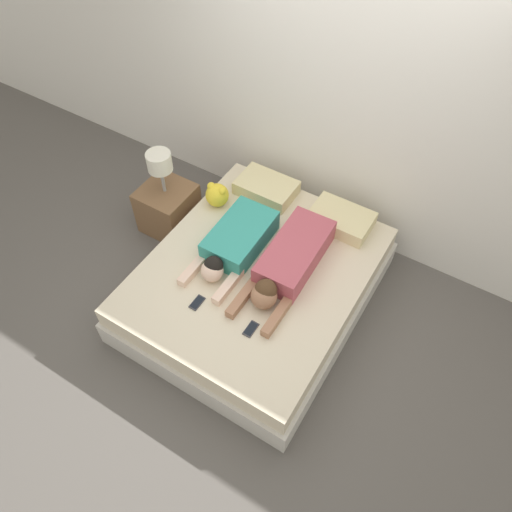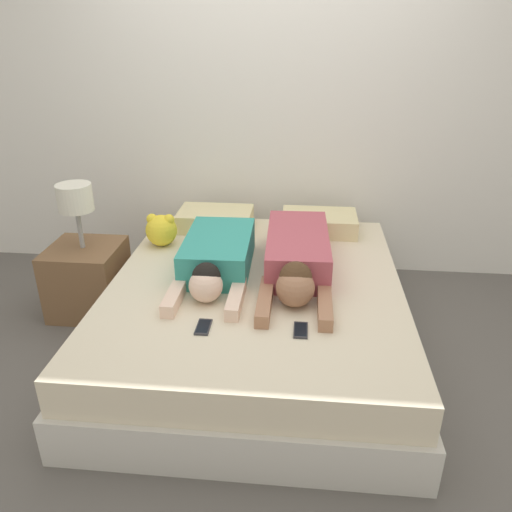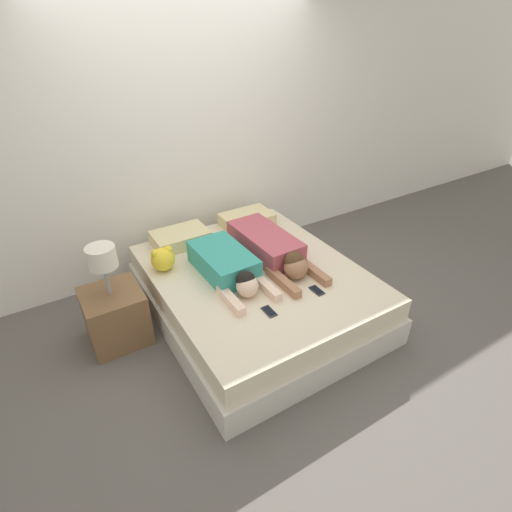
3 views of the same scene
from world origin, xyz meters
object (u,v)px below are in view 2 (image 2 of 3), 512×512
(person_right, at_px, (297,257))
(pillow_head_left, at_px, (215,219))
(cell_phone_left, at_px, (203,327))
(plush_toy, at_px, (161,229))
(bed, at_px, (256,314))
(pillow_head_right, at_px, (319,223))
(nightstand, at_px, (87,273))
(cell_phone_right, at_px, (301,330))
(person_left, at_px, (216,258))

(person_right, bearing_deg, pillow_head_left, 131.60)
(cell_phone_left, bearing_deg, plush_toy, 115.82)
(bed, relative_size, pillow_head_right, 3.92)
(pillow_head_right, height_order, nightstand, nightstand)
(person_right, xyz_separation_m, nightstand, (-1.38, 0.20, -0.27))
(pillow_head_right, distance_m, cell_phone_left, 1.41)
(bed, relative_size, nightstand, 2.28)
(cell_phone_right, bearing_deg, pillow_head_right, 85.30)
(person_left, height_order, cell_phone_right, person_left)
(cell_phone_right, bearing_deg, pillow_head_left, 116.29)
(person_left, distance_m, cell_phone_right, 0.75)
(person_left, bearing_deg, bed, -14.02)
(plush_toy, xyz_separation_m, nightstand, (-0.49, -0.13, -0.28))
(person_left, bearing_deg, pillow_head_left, 100.28)
(pillow_head_right, height_order, cell_phone_right, pillow_head_right)
(pillow_head_left, bearing_deg, person_right, -48.40)
(cell_phone_right, relative_size, plush_toy, 0.63)
(person_right, height_order, cell_phone_left, person_right)
(pillow_head_right, relative_size, plush_toy, 2.39)
(bed, xyz_separation_m, person_right, (0.23, 0.11, 0.33))
(person_left, bearing_deg, plush_toy, 138.62)
(pillow_head_right, height_order, plush_toy, plush_toy)
(nightstand, bearing_deg, pillow_head_right, 17.20)
(cell_phone_left, relative_size, nightstand, 0.15)
(person_left, bearing_deg, cell_phone_right, -48.15)
(person_right, height_order, cell_phone_right, person_right)
(cell_phone_right, bearing_deg, nightstand, 150.40)
(pillow_head_left, bearing_deg, cell_phone_right, -63.71)
(bed, xyz_separation_m, person_left, (-0.24, 0.06, 0.32))
(person_left, relative_size, person_right, 0.84)
(cell_phone_left, xyz_separation_m, nightstand, (-0.95, 0.82, -0.17))
(pillow_head_left, distance_m, nightstand, 0.94)
(pillow_head_right, height_order, person_left, person_left)
(cell_phone_right, bearing_deg, plush_toy, 134.77)
(plush_toy, bearing_deg, pillow_head_right, 18.30)
(bed, bearing_deg, pillow_head_right, 64.67)
(bed, distance_m, person_left, 0.40)
(pillow_head_right, relative_size, nightstand, 0.58)
(pillow_head_left, height_order, cell_phone_left, pillow_head_left)
(bed, distance_m, pillow_head_left, 0.90)
(plush_toy, height_order, nightstand, nightstand)
(person_left, relative_size, nightstand, 1.05)
(person_left, bearing_deg, pillow_head_right, 49.84)
(plush_toy, bearing_deg, nightstand, -165.14)
(bed, xyz_separation_m, nightstand, (-1.15, 0.30, 0.06))
(pillow_head_left, bearing_deg, bed, -64.67)
(pillow_head_left, height_order, plush_toy, plush_toy)
(cell_phone_left, bearing_deg, bed, 68.56)
(cell_phone_right, xyz_separation_m, plush_toy, (-0.92, 0.93, 0.10))
(pillow_head_right, relative_size, person_right, 0.46)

